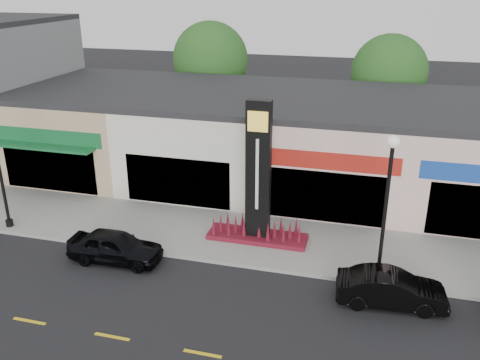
% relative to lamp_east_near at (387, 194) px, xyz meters
% --- Properties ---
extents(ground, '(120.00, 120.00, 0.00)m').
position_rel_lamp_east_near_xyz_m(ground, '(-8.00, -2.50, -3.48)').
color(ground, black).
rests_on(ground, ground).
extents(sidewalk, '(52.00, 4.30, 0.15)m').
position_rel_lamp_east_near_xyz_m(sidewalk, '(-8.00, 1.85, -3.40)').
color(sidewalk, gray).
rests_on(sidewalk, ground).
extents(curb, '(52.00, 0.20, 0.15)m').
position_rel_lamp_east_near_xyz_m(curb, '(-8.00, -0.40, -3.40)').
color(curb, gray).
rests_on(curb, ground).
extents(shop_beige, '(7.00, 10.85, 4.80)m').
position_rel_lamp_east_near_xyz_m(shop_beige, '(-16.50, 8.96, -1.08)').
color(shop_beige, tan).
rests_on(shop_beige, ground).
extents(shop_cream, '(7.00, 10.01, 4.80)m').
position_rel_lamp_east_near_xyz_m(shop_cream, '(-9.50, 8.97, -1.08)').
color(shop_cream, silver).
rests_on(shop_cream, ground).
extents(shop_pink_w, '(7.00, 10.01, 4.80)m').
position_rel_lamp_east_near_xyz_m(shop_pink_w, '(-2.50, 8.97, -1.08)').
color(shop_pink_w, beige).
rests_on(shop_pink_w, ground).
extents(shop_pink_e, '(7.00, 10.01, 4.80)m').
position_rel_lamp_east_near_xyz_m(shop_pink_e, '(4.50, 8.97, -1.08)').
color(shop_pink_e, beige).
rests_on(shop_pink_e, ground).
extents(tree_rear_west, '(5.20, 5.20, 7.83)m').
position_rel_lamp_east_near_xyz_m(tree_rear_west, '(-12.00, 17.00, 1.74)').
color(tree_rear_west, '#382619').
rests_on(tree_rear_west, ground).
extents(tree_rear_mid, '(4.80, 4.80, 7.29)m').
position_rel_lamp_east_near_xyz_m(tree_rear_mid, '(0.00, 17.00, 1.41)').
color(tree_rear_mid, '#382619').
rests_on(tree_rear_mid, ground).
extents(lamp_east_near, '(0.44, 0.44, 5.47)m').
position_rel_lamp_east_near_xyz_m(lamp_east_near, '(0.00, 0.00, 0.00)').
color(lamp_east_near, black).
rests_on(lamp_east_near, sidewalk).
extents(pylon_sign, '(4.20, 1.30, 6.00)m').
position_rel_lamp_east_near_xyz_m(pylon_sign, '(-5.00, 1.70, -1.20)').
color(pylon_sign, maroon).
rests_on(pylon_sign, sidewalk).
extents(car_black_sedan, '(1.63, 3.80, 1.28)m').
position_rel_lamp_east_near_xyz_m(car_black_sedan, '(-10.07, -1.27, -2.84)').
color(car_black_sedan, black).
rests_on(car_black_sedan, ground).
extents(car_black_conv, '(1.57, 3.79, 1.22)m').
position_rel_lamp_east_near_xyz_m(car_black_conv, '(0.43, -1.45, -2.87)').
color(car_black_conv, black).
rests_on(car_black_conv, ground).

